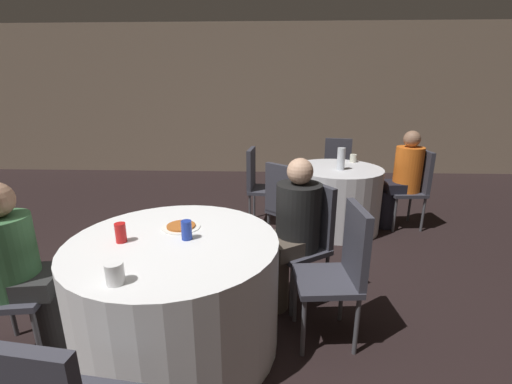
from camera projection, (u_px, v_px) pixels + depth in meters
The scene contains 19 objects.
ground_plane at pixel (174, 333), 2.42m from camera, with size 16.00×16.00×0.00m, color black.
wall_back at pixel (236, 101), 6.64m from camera, with size 16.00×0.06×2.80m.
table_near at pixel (177, 293), 2.23m from camera, with size 1.32×1.32×0.75m.
table_far at pixel (335, 198), 4.13m from camera, with size 1.06×1.06×0.75m.
chair_near_east at pixel (342, 263), 2.22m from camera, with size 0.44×0.43×0.95m.
chair_near_northeast at pixel (307, 232), 2.71m from camera, with size 0.55×0.55×0.95m.
chair_far_southwest at pixel (286, 202), 3.42m from camera, with size 0.56×0.56×0.95m.
chair_far_east at pixel (414, 182), 4.11m from camera, with size 0.43×0.43×0.95m.
chair_far_west at pixel (258, 180), 4.22m from camera, with size 0.45×0.44×0.95m.
chair_far_north at pixel (337, 166), 4.96m from camera, with size 0.47×0.47×0.95m.
person_orange_shirt at pixel (401, 180), 4.10m from camera, with size 0.50×0.33×1.18m.
person_black_shirt at pixel (291, 233), 2.62m from camera, with size 0.49×0.46×1.17m.
person_green_jacket at pixel (24, 272), 2.09m from camera, with size 0.50×0.35×1.15m.
pizza_plate_near at pixel (181, 226), 2.32m from camera, with size 0.26×0.26×0.02m.
soda_can_blue at pixel (187, 230), 2.12m from camera, with size 0.07×0.07×0.12m.
soda_can_red at pixel (121, 233), 2.09m from camera, with size 0.07×0.07×0.12m.
cup_near at pixel (115, 273), 1.64m from camera, with size 0.09×0.09×0.11m.
bottle_far at pixel (341, 159), 3.89m from camera, with size 0.09×0.09×0.25m.
cup_far at pixel (353, 158), 4.31m from camera, with size 0.08×0.08×0.10m.
Camera 1 is at (0.66, -1.99, 1.67)m, focal length 24.00 mm.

